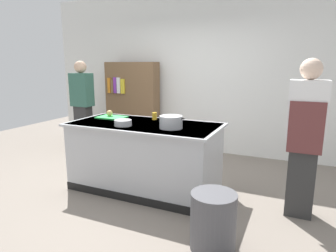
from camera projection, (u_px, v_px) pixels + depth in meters
The scene contains 12 objects.
ground_plane at pixel (145, 188), 4.01m from camera, with size 10.00×10.00×0.00m, color slate.
back_wall at pixel (197, 73), 5.57m from camera, with size 6.40×0.12×3.00m, color white.
counter_island at pixel (145, 155), 3.91m from camera, with size 1.98×0.98×0.90m.
cutting_board at pixel (112, 117), 4.21m from camera, with size 0.40×0.28×0.02m, color green.
onion at pixel (110, 113), 4.24m from camera, with size 0.09×0.09×0.09m, color tan.
stock_pot at pixel (171, 122), 3.52m from camera, with size 0.34×0.28×0.15m.
mixing_bowl at pixel (123, 123), 3.67m from camera, with size 0.22×0.22×0.08m, color #B7BABF.
juice_cup at pixel (154, 116), 4.08m from camera, with size 0.07×0.07×0.10m, color yellow.
trash_bin at pixel (213, 221), 2.65m from camera, with size 0.42×0.42×0.53m, color #4C4C51.
person_chef at pixel (305, 136), 3.12m from camera, with size 0.38×0.25×1.72m.
person_guest at pixel (83, 105), 5.42m from camera, with size 0.38×0.24×1.72m.
bookshelf at pixel (132, 105), 5.95m from camera, with size 1.10×0.31×1.70m.
Camera 1 is at (1.82, -3.29, 1.66)m, focal length 31.38 mm.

